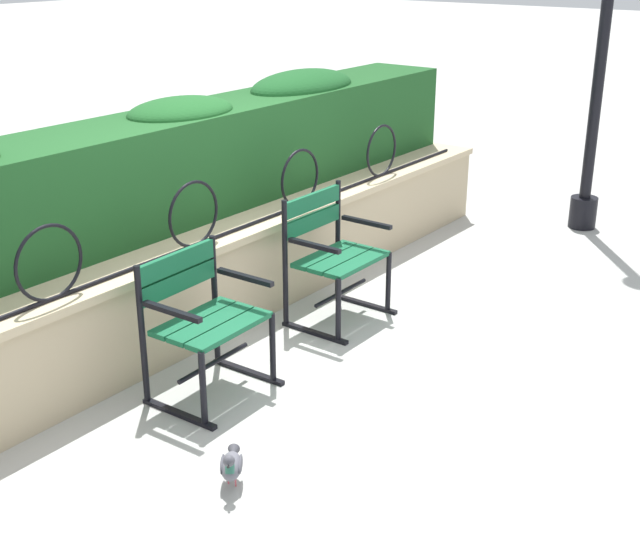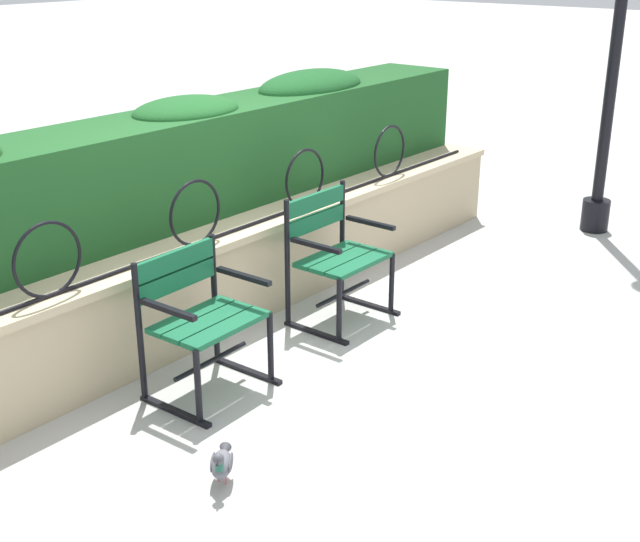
{
  "view_description": "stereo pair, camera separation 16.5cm",
  "coord_description": "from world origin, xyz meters",
  "px_view_note": "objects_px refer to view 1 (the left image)",
  "views": [
    {
      "loc": [
        -3.83,
        -2.76,
        2.41
      ],
      "look_at": [
        0.0,
        0.1,
        0.55
      ],
      "focal_mm": 47.64,
      "sensor_mm": 36.0,
      "label": 1
    },
    {
      "loc": [
        -3.73,
        -2.89,
        2.41
      ],
      "look_at": [
        0.0,
        0.1,
        0.55
      ],
      "focal_mm": 47.64,
      "sensor_mm": 36.0,
      "label": 2
    }
  ],
  "objects_px": {
    "park_chair_right": "(332,253)",
    "pigeon_near_chairs": "(231,464)",
    "lamppost": "(604,29)",
    "park_chair_left": "(201,317)"
  },
  "relations": [
    {
      "from": "pigeon_near_chairs",
      "to": "lamppost",
      "type": "height_order",
      "value": "lamppost"
    },
    {
      "from": "park_chair_right",
      "to": "pigeon_near_chairs",
      "type": "bearing_deg",
      "value": -157.62
    },
    {
      "from": "park_chair_right",
      "to": "lamppost",
      "type": "distance_m",
      "value": 3.27
    },
    {
      "from": "park_chair_right",
      "to": "lamppost",
      "type": "relative_size",
      "value": 0.26
    },
    {
      "from": "park_chair_right",
      "to": "pigeon_near_chairs",
      "type": "xyz_separation_m",
      "value": [
        -1.85,
        -0.76,
        -0.36
      ]
    },
    {
      "from": "park_chair_right",
      "to": "pigeon_near_chairs",
      "type": "distance_m",
      "value": 2.03
    },
    {
      "from": "park_chair_left",
      "to": "lamppost",
      "type": "height_order",
      "value": "lamppost"
    },
    {
      "from": "park_chair_left",
      "to": "pigeon_near_chairs",
      "type": "bearing_deg",
      "value": -128.34
    },
    {
      "from": "pigeon_near_chairs",
      "to": "lamppost",
      "type": "bearing_deg",
      "value": 1.28
    },
    {
      "from": "pigeon_near_chairs",
      "to": "lamppost",
      "type": "distance_m",
      "value": 5.07
    }
  ]
}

